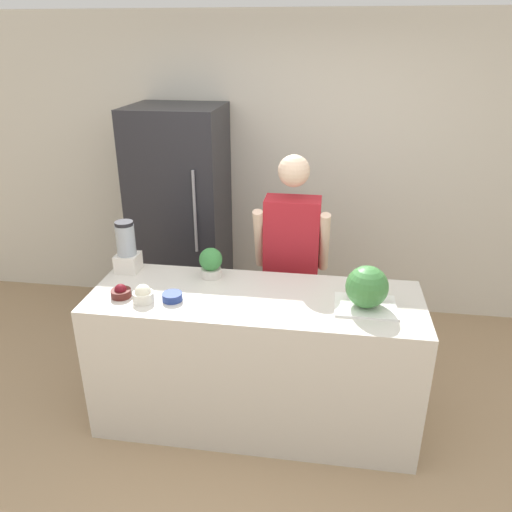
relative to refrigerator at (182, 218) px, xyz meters
The scene contains 12 objects.
ground_plane 2.07m from the refrigerator, 62.87° to the right, with size 14.00×14.00×0.00m, color tan.
wall_back 1.00m from the refrigerator, 25.39° to the left, with size 8.00×0.06×2.60m.
counter_island 1.61m from the refrigerator, 56.83° to the right, with size 2.04×0.71×0.93m.
refrigerator is the anchor object (origin of this frame).
person 1.21m from the refrigerator, 33.28° to the right, with size 0.53×0.27×1.67m.
cutting_board 2.00m from the refrigerator, 41.53° to the right, with size 0.36×0.28×0.01m.
watermelon 2.01m from the refrigerator, 41.76° to the right, with size 0.25×0.25×0.25m.
bowl_cherries 1.42m from the refrigerator, 88.50° to the right, with size 0.12×0.12×0.08m.
bowl_cream 1.47m from the refrigerator, 82.44° to the right, with size 0.12×0.12×0.11m.
bowl_small_blue 1.46m from the refrigerator, 75.79° to the right, with size 0.12×0.12×0.05m.
blender 1.07m from the refrigerator, 93.19° to the right, with size 0.15×0.15×0.35m.
potted_plant 1.19m from the refrigerator, 64.19° to the right, with size 0.15×0.15×0.20m.
Camera 1 is at (0.40, -2.30, 2.37)m, focal length 35.00 mm.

